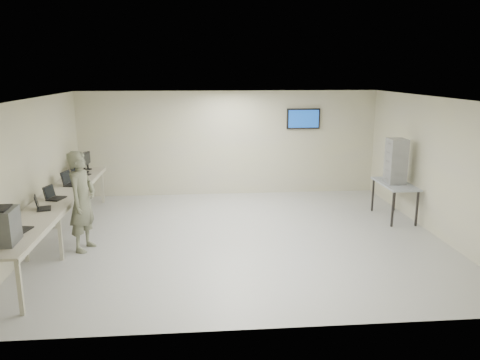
{
  "coord_description": "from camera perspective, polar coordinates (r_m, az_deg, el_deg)",
  "views": [
    {
      "loc": [
        -0.81,
        -8.99,
        3.31
      ],
      "look_at": [
        0.0,
        0.2,
        1.15
      ],
      "focal_mm": 35.0,
      "sensor_mm": 36.0,
      "label": 1
    }
  ],
  "objects": [
    {
      "name": "storage_bins",
      "position": [
        11.05,
        18.49,
        2.19
      ],
      "size": [
        0.38,
        0.43,
        1.01
      ],
      "color": "#929497",
      "rests_on": "side_table"
    },
    {
      "name": "equipment_box",
      "position": [
        7.49,
        -27.2,
        -5.07
      ],
      "size": [
        0.45,
        0.51,
        0.51
      ],
      "primitive_type": "cube",
      "rotation": [
        0.0,
        0.0,
        0.05
      ],
      "color": "slate",
      "rests_on": "workbench"
    },
    {
      "name": "laptop_1",
      "position": [
        9.06,
        -23.13,
        -2.9
      ],
      "size": [
        0.35,
        0.38,
        0.25
      ],
      "rotation": [
        0.0,
        0.0,
        0.28
      ],
      "color": "black",
      "rests_on": "workbench"
    },
    {
      "name": "laptop_3",
      "position": [
        10.73,
        -19.95,
        -0.17
      ],
      "size": [
        0.41,
        0.45,
        0.31
      ],
      "rotation": [
        0.0,
        0.0,
        -0.22
      ],
      "color": "black",
      "rests_on": "workbench"
    },
    {
      "name": "monitor_near",
      "position": [
        11.93,
        -18.48,
        2.23
      ],
      "size": [
        0.21,
        0.48,
        0.47
      ],
      "color": "black",
      "rests_on": "workbench"
    },
    {
      "name": "room",
      "position": [
        9.28,
        0.28,
        1.37
      ],
      "size": [
        8.01,
        7.01,
        2.81
      ],
      "color": "#ABABAB",
      "rests_on": "ground"
    },
    {
      "name": "monitor_far",
      "position": [
        12.26,
        -18.11,
        2.42
      ],
      "size": [
        0.19,
        0.44,
        0.43
      ],
      "color": "black",
      "rests_on": "workbench"
    },
    {
      "name": "workbench",
      "position": [
        9.73,
        -21.45,
        -2.54
      ],
      "size": [
        0.76,
        6.0,
        0.9
      ],
      "color": "beige",
      "rests_on": "ground"
    },
    {
      "name": "laptop_2",
      "position": [
        9.68,
        -21.81,
        -1.78
      ],
      "size": [
        0.37,
        0.4,
        0.27
      ],
      "rotation": [
        0.0,
        0.0,
        -0.28
      ],
      "color": "black",
      "rests_on": "workbench"
    },
    {
      "name": "soldier",
      "position": [
        9.17,
        -18.67,
        -2.46
      ],
      "size": [
        0.62,
        0.78,
        1.89
      ],
      "primitive_type": "imported",
      "rotation": [
        0.0,
        0.0,
        1.31
      ],
      "color": "#4E563F",
      "rests_on": "ground"
    },
    {
      "name": "laptop_0",
      "position": [
        8.02,
        -25.46,
        -5.15
      ],
      "size": [
        0.32,
        0.36,
        0.25
      ],
      "rotation": [
        0.0,
        0.0,
        -0.19
      ],
      "color": "black",
      "rests_on": "workbench"
    },
    {
      "name": "laptop_4",
      "position": [
        11.59,
        -19.03,
        0.83
      ],
      "size": [
        0.41,
        0.45,
        0.3
      ],
      "rotation": [
        0.0,
        0.0,
        -0.28
      ],
      "color": "black",
      "rests_on": "workbench"
    },
    {
      "name": "side_table",
      "position": [
        11.17,
        18.37,
        -0.73
      ],
      "size": [
        0.64,
        1.38,
        0.83
      ],
      "color": "#939AA3",
      "rests_on": "ground"
    }
  ]
}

